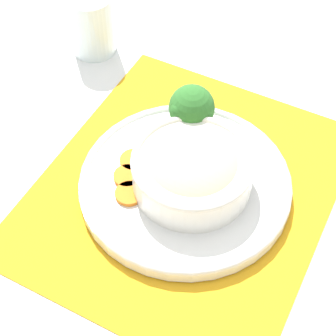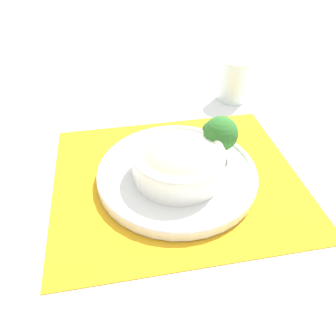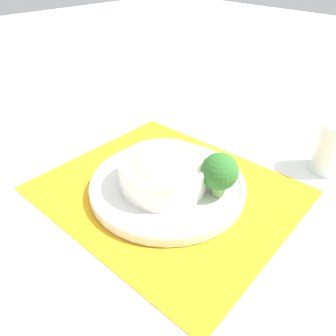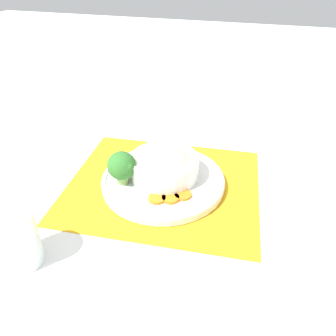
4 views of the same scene
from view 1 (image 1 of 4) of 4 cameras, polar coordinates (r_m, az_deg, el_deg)
name	(u,v)px [view 1 (image 1 of 4)]	position (r m, az deg, el deg)	size (l,w,h in m)	color
ground_plane	(185,189)	(0.77, 1.73, -2.19)	(4.00, 4.00, 0.00)	white
placemat	(185,189)	(0.77, 1.73, -2.10)	(0.47, 0.41, 0.00)	orange
plate	(185,183)	(0.76, 1.75, -1.51)	(0.29, 0.29, 0.02)	white
bowl	(194,167)	(0.73, 2.68, 0.13)	(0.16, 0.16, 0.06)	silver
broccoli_floret	(191,108)	(0.79, 2.39, 6.09)	(0.07, 0.07, 0.08)	#84AD5B
carrot_slice_near	(133,160)	(0.78, -3.53, 0.77)	(0.04, 0.04, 0.01)	orange
carrot_slice_middle	(127,176)	(0.76, -4.14, -0.86)	(0.04, 0.04, 0.01)	orange
carrot_slice_far	(129,194)	(0.74, -3.96, -2.62)	(0.04, 0.04, 0.01)	orange
water_glass	(92,27)	(0.96, -7.70, 14.00)	(0.07, 0.07, 0.10)	silver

